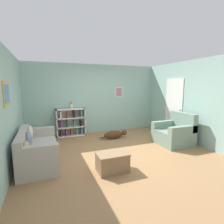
{
  "coord_description": "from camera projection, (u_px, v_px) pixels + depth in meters",
  "views": [
    {
      "loc": [
        -1.83,
        -4.25,
        1.81
      ],
      "look_at": [
        0.0,
        0.4,
        1.05
      ],
      "focal_mm": 28.0,
      "sensor_mm": 36.0,
      "label": 1
    }
  ],
  "objects": [
    {
      "name": "ground_plane",
      "position": [
        117.0,
        151.0,
        4.85
      ],
      "size": [
        14.0,
        14.0,
        0.0
      ],
      "primitive_type": "plane",
      "color": "#997047"
    },
    {
      "name": "wall_back",
      "position": [
        95.0,
        99.0,
        6.72
      ],
      "size": [
        5.6,
        0.13,
        2.6
      ],
      "color": "#93BCB2",
      "rests_on": "ground_plane"
    },
    {
      "name": "wall_left",
      "position": [
        8.0,
        110.0,
        3.73
      ],
      "size": [
        0.13,
        5.0,
        2.6
      ],
      "color": "#93BCB2",
      "rests_on": "ground_plane"
    },
    {
      "name": "wall_right",
      "position": [
        190.0,
        102.0,
        5.59
      ],
      "size": [
        0.16,
        5.0,
        2.6
      ],
      "color": "#93BCB2",
      "rests_on": "ground_plane"
    },
    {
      "name": "couch",
      "position": [
        37.0,
        151.0,
        4.05
      ],
      "size": [
        0.81,
        1.71,
        0.79
      ],
      "color": "#ADA89E",
      "rests_on": "ground_plane"
    },
    {
      "name": "bookshelf",
      "position": [
        71.0,
        122.0,
        6.31
      ],
      "size": [
        1.02,
        0.32,
        0.99
      ],
      "color": "silver",
      "rests_on": "ground_plane"
    },
    {
      "name": "recliner_chair",
      "position": [
        174.0,
        133.0,
        5.44
      ],
      "size": [
        0.93,
        1.0,
        0.97
      ],
      "color": "gray",
      "rests_on": "ground_plane"
    },
    {
      "name": "coffee_table",
      "position": [
        112.0,
        161.0,
        3.7
      ],
      "size": [
        0.66,
        0.46,
        0.4
      ],
      "color": "#846647",
      "rests_on": "ground_plane"
    },
    {
      "name": "dog",
      "position": [
        115.0,
        135.0,
        6.01
      ],
      "size": [
        1.0,
        0.24,
        0.27
      ],
      "color": "#472D19",
      "rests_on": "ground_plane"
    },
    {
      "name": "vase",
      "position": [
        71.0,
        104.0,
        6.2
      ],
      "size": [
        0.1,
        0.1,
        0.27
      ],
      "color": "silver",
      "rests_on": "bookshelf"
    }
  ]
}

